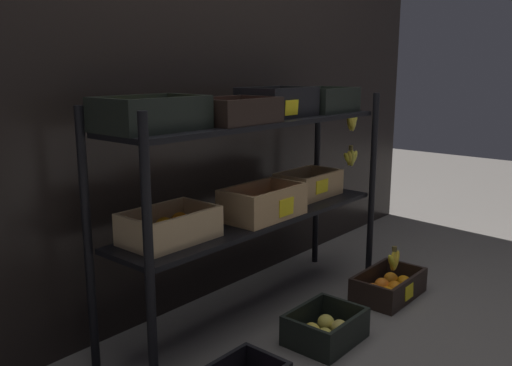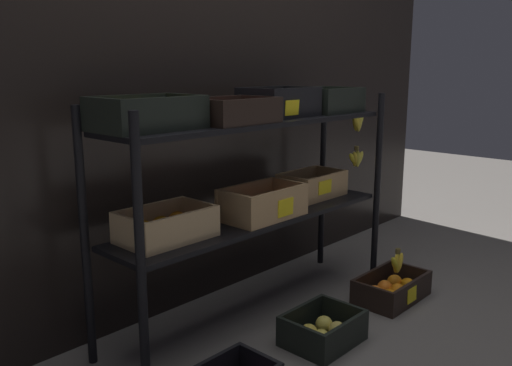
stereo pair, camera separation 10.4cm
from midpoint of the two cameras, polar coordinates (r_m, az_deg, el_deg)
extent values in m
plane|color=#605B56|center=(2.50, 1.22, -13.62)|extent=(10.00, 10.00, 0.00)
cube|color=black|center=(2.52, -5.06, 8.99)|extent=(3.84, 0.12, 1.90)
cylinder|color=black|center=(1.75, -10.46, -8.38)|extent=(0.03, 0.03, 0.96)
cylinder|color=black|center=(2.81, 13.76, -0.64)|extent=(0.03, 0.03, 0.96)
cylinder|color=black|center=(2.02, -16.30, -5.82)|extent=(0.03, 0.03, 0.96)
cylinder|color=black|center=(2.99, 8.05, 0.35)|extent=(0.03, 0.03, 0.96)
cube|color=black|center=(2.34, 1.27, -3.73)|extent=(1.41, 0.31, 0.02)
cube|color=black|center=(2.26, 1.32, 6.46)|extent=(1.41, 0.31, 0.02)
cube|color=tan|center=(2.05, -8.01, -5.78)|extent=(0.34, 0.22, 0.01)
cube|color=tan|center=(1.95, -6.14, -4.79)|extent=(0.34, 0.02, 0.11)
cube|color=tan|center=(2.11, -9.84, -3.62)|extent=(0.34, 0.02, 0.11)
cube|color=tan|center=(1.93, -11.83, -5.14)|extent=(0.02, 0.19, 0.11)
cube|color=tan|center=(2.13, -4.64, -3.30)|extent=(0.02, 0.19, 0.11)
sphere|color=orange|center=(1.97, -9.39, -5.27)|extent=(0.07, 0.07, 0.07)
sphere|color=orange|center=(2.01, -7.51, -4.82)|extent=(0.07, 0.07, 0.07)
sphere|color=orange|center=(2.06, -6.01, -4.34)|extent=(0.07, 0.07, 0.07)
sphere|color=orange|center=(2.01, -10.38, -4.94)|extent=(0.07, 0.07, 0.07)
sphere|color=orange|center=(2.05, -8.57, -4.49)|extent=(0.07, 0.07, 0.07)
sphere|color=orange|center=(2.11, -6.93, -4.00)|extent=(0.07, 0.07, 0.07)
cube|color=tan|center=(2.31, 2.02, -3.52)|extent=(0.36, 0.21, 0.01)
cube|color=tan|center=(2.24, 3.93, -2.30)|extent=(0.36, 0.02, 0.12)
cube|color=tan|center=(2.36, 0.24, -1.49)|extent=(0.36, 0.02, 0.12)
cube|color=tan|center=(2.17, -0.97, -2.70)|extent=(0.02, 0.18, 0.12)
cube|color=tan|center=(2.43, 4.72, -1.15)|extent=(0.02, 0.18, 0.12)
sphere|color=orange|center=(2.22, 0.85, -3.27)|extent=(0.06, 0.06, 0.06)
sphere|color=orange|center=(2.27, 2.08, -2.93)|extent=(0.06, 0.06, 0.06)
sphere|color=orange|center=(2.31, 3.13, -2.62)|extent=(0.06, 0.06, 0.06)
sphere|color=orange|center=(2.36, 4.16, -2.34)|extent=(0.06, 0.06, 0.06)
sphere|color=orange|center=(2.25, -0.19, -3.03)|extent=(0.06, 0.06, 0.06)
sphere|color=orange|center=(2.30, 0.97, -2.71)|extent=(0.06, 0.06, 0.06)
sphere|color=orange|center=(2.35, 2.00, -2.37)|extent=(0.06, 0.06, 0.06)
sphere|color=orange|center=(2.40, 2.98, -2.07)|extent=(0.06, 0.06, 0.06)
cube|color=yellow|center=(2.25, 4.49, -2.61)|extent=(0.10, 0.01, 0.07)
cube|color=tan|center=(2.70, 7.04, -1.30)|extent=(0.33, 0.20, 0.01)
cube|color=tan|center=(2.64, 8.72, -0.31)|extent=(0.33, 0.02, 0.11)
cube|color=tan|center=(2.74, 5.50, 0.27)|extent=(0.33, 0.02, 0.11)
cube|color=tan|center=(2.56, 5.01, -0.56)|extent=(0.02, 0.17, 0.11)
cube|color=tan|center=(2.81, 8.96, 0.48)|extent=(0.02, 0.17, 0.11)
ellipsoid|color=brown|center=(2.61, 6.39, -0.88)|extent=(0.05, 0.05, 0.07)
ellipsoid|color=brown|center=(2.65, 7.11, -0.68)|extent=(0.05, 0.05, 0.07)
ellipsoid|color=brown|center=(2.70, 7.94, -0.48)|extent=(0.05, 0.05, 0.07)
ellipsoid|color=brown|center=(2.75, 8.61, -0.26)|extent=(0.05, 0.05, 0.07)
ellipsoid|color=brown|center=(2.64, 5.38, -0.69)|extent=(0.05, 0.05, 0.07)
ellipsoid|color=brown|center=(2.68, 6.19, -0.51)|extent=(0.05, 0.05, 0.07)
ellipsoid|color=brown|center=(2.74, 6.92, -0.26)|extent=(0.05, 0.05, 0.07)
ellipsoid|color=brown|center=(2.78, 7.69, -0.08)|extent=(0.05, 0.05, 0.07)
cube|color=yellow|center=(2.60, 8.47, -0.44)|extent=(0.10, 0.01, 0.06)
cube|color=black|center=(1.93, -9.92, 5.75)|extent=(0.37, 0.25, 0.01)
cube|color=black|center=(1.83, -7.78, 7.36)|extent=(0.37, 0.02, 0.11)
cube|color=black|center=(2.02, -11.99, 7.64)|extent=(0.37, 0.02, 0.11)
cube|color=black|center=(1.82, -14.43, 7.06)|extent=(0.02, 0.22, 0.11)
cube|color=black|center=(2.04, -5.99, 7.88)|extent=(0.02, 0.22, 0.11)
ellipsoid|color=yellow|center=(1.83, -11.90, 6.76)|extent=(0.06, 0.06, 0.08)
ellipsoid|color=yellow|center=(1.87, -10.02, 6.94)|extent=(0.06, 0.06, 0.08)
ellipsoid|color=yellow|center=(1.92, -8.50, 7.11)|extent=(0.06, 0.06, 0.08)
ellipsoid|color=yellow|center=(1.96, -6.81, 7.27)|extent=(0.06, 0.06, 0.08)
ellipsoid|color=yellow|center=(1.90, -13.32, 6.86)|extent=(0.06, 0.06, 0.08)
ellipsoid|color=yellow|center=(1.94, -11.41, 7.06)|extent=(0.06, 0.06, 0.08)
ellipsoid|color=yellow|center=(1.98, -9.82, 7.22)|extent=(0.06, 0.06, 0.08)
ellipsoid|color=yellow|center=(2.02, -8.27, 7.36)|extent=(0.06, 0.06, 0.08)
cube|color=black|center=(2.12, -1.03, 6.51)|extent=(0.33, 0.23, 0.01)
cube|color=black|center=(2.04, 1.19, 7.70)|extent=(0.33, 0.02, 0.09)
cube|color=black|center=(2.20, -3.11, 8.00)|extent=(0.33, 0.02, 0.09)
cube|color=black|center=(2.01, -4.17, 7.59)|extent=(0.02, 0.20, 0.09)
cube|color=black|center=(2.23, 1.78, 8.09)|extent=(0.02, 0.20, 0.09)
sphere|color=red|center=(2.06, -1.55, 7.50)|extent=(0.07, 0.07, 0.07)
sphere|color=red|center=(2.14, 0.51, 7.68)|extent=(0.07, 0.07, 0.07)
sphere|color=red|center=(2.10, -2.71, 7.60)|extent=(0.07, 0.07, 0.07)
sphere|color=red|center=(2.18, -0.48, 7.78)|extent=(0.07, 0.07, 0.07)
cube|color=black|center=(2.41, 3.67, 7.18)|extent=(0.33, 0.23, 0.01)
cube|color=black|center=(2.34, 5.75, 8.58)|extent=(0.33, 0.02, 0.12)
cube|color=black|center=(2.47, 1.74, 8.83)|extent=(0.33, 0.02, 0.12)
cube|color=black|center=(2.29, 1.20, 8.55)|extent=(0.02, 0.20, 0.12)
cube|color=black|center=(2.53, 5.95, 8.84)|extent=(0.02, 0.20, 0.12)
ellipsoid|color=#BEBB5F|center=(2.32, 3.08, 8.28)|extent=(0.07, 0.07, 0.09)
ellipsoid|color=tan|center=(2.38, 4.30, 8.36)|extent=(0.07, 0.07, 0.09)
ellipsoid|color=#AFAF50|center=(2.44, 5.44, 8.43)|extent=(0.07, 0.07, 0.09)
ellipsoid|color=#A6B160|center=(2.37, 1.87, 8.37)|extent=(0.07, 0.07, 0.09)
ellipsoid|color=#ABAF55|center=(2.43, 3.13, 8.45)|extent=(0.07, 0.07, 0.09)
ellipsoid|color=#A6AD4C|center=(2.48, 4.11, 8.52)|extent=(0.07, 0.07, 0.09)
cube|color=yellow|center=(2.29, 5.16, 7.95)|extent=(0.09, 0.01, 0.06)
cube|color=black|center=(2.67, 8.61, 7.56)|extent=(0.32, 0.24, 0.01)
cube|color=black|center=(2.60, 10.71, 8.68)|extent=(0.32, 0.02, 0.11)
cube|color=black|center=(2.73, 6.69, 8.97)|extent=(0.32, 0.02, 0.11)
cube|color=black|center=(2.54, 6.72, 8.73)|extent=(0.02, 0.21, 0.11)
cube|color=black|center=(2.79, 10.42, 8.92)|extent=(0.02, 0.21, 0.11)
sphere|color=#85C349|center=(2.60, 8.53, 8.38)|extent=(0.07, 0.07, 0.07)
sphere|color=#87B63C|center=(2.69, 9.91, 8.45)|extent=(0.07, 0.07, 0.07)
sphere|color=#87C042|center=(2.65, 7.36, 8.47)|extent=(0.07, 0.07, 0.07)
sphere|color=#80B037|center=(2.73, 8.67, 8.55)|extent=(0.07, 0.07, 0.07)
cylinder|color=brown|center=(2.89, 11.64, 3.62)|extent=(0.02, 0.02, 0.02)
ellipsoid|color=yellow|center=(2.88, 11.29, 2.49)|extent=(0.08, 0.03, 0.08)
ellipsoid|color=yellow|center=(2.88, 11.52, 2.50)|extent=(0.06, 0.03, 0.09)
ellipsoid|color=yellow|center=(2.89, 11.75, 2.51)|extent=(0.03, 0.03, 0.09)
ellipsoid|color=yellow|center=(2.91, 11.57, 2.57)|extent=(0.06, 0.03, 0.09)
ellipsoid|color=yellow|center=(2.90, 11.94, 2.55)|extent=(0.08, 0.03, 0.09)
cylinder|color=brown|center=(2.86, 11.84, 7.44)|extent=(0.02, 0.02, 0.02)
ellipsoid|color=yellow|center=(2.85, 11.67, 6.24)|extent=(0.08, 0.03, 0.09)
ellipsoid|color=gold|center=(2.87, 11.52, 6.28)|extent=(0.06, 0.03, 0.10)
ellipsoid|color=yellow|center=(2.87, 11.88, 6.26)|extent=(0.03, 0.03, 0.09)
ellipsoid|color=yellow|center=(2.87, 11.95, 6.28)|extent=(0.06, 0.03, 0.10)
ellipsoid|color=yellow|center=(2.89, 11.93, 6.31)|extent=(0.08, 0.03, 0.09)
cube|color=black|center=(2.29, 8.41, -16.24)|extent=(0.30, 0.24, 0.01)
cube|color=black|center=(2.21, 10.92, -15.63)|extent=(0.30, 0.02, 0.11)
cube|color=black|center=(2.32, 6.13, -14.04)|extent=(0.30, 0.02, 0.11)
cube|color=black|center=(2.15, 6.19, -16.18)|extent=(0.02, 0.21, 0.11)
cube|color=black|center=(2.37, 10.50, -13.58)|extent=(0.02, 0.21, 0.11)
sphere|color=gold|center=(2.22, 8.32, -16.00)|extent=(0.07, 0.07, 0.07)
sphere|color=#CEB651|center=(2.28, 9.94, -15.13)|extent=(0.07, 0.07, 0.07)
sphere|color=yellow|center=(2.25, 6.99, -15.50)|extent=(0.07, 0.07, 0.07)
sphere|color=#D8C64D|center=(2.32, 8.55, -14.62)|extent=(0.07, 0.07, 0.07)
cube|color=black|center=(2.73, 15.21, -11.67)|extent=(0.38, 0.23, 0.01)
cube|color=black|center=(2.66, 17.32, -11.01)|extent=(0.38, 0.02, 0.11)
cube|color=black|center=(2.75, 13.31, -10.01)|extent=(0.38, 0.02, 0.11)
cube|color=black|center=(2.56, 13.35, -11.75)|extent=(0.02, 0.20, 0.11)
cube|color=black|center=(2.85, 17.01, -9.38)|extent=(0.02, 0.20, 0.11)
sphere|color=orange|center=(2.63, 15.07, -11.59)|extent=(0.07, 0.07, 0.07)
sphere|color=orange|center=(2.70, 15.86, -10.98)|extent=(0.07, 0.07, 0.07)
sphere|color=orange|center=(2.77, 16.82, -10.38)|extent=(0.07, 0.07, 0.07)
sphere|color=orange|center=(2.65, 13.60, -11.30)|extent=(0.07, 0.07, 0.07)
sphere|color=orange|center=(2.72, 14.60, -10.71)|extent=(0.07, 0.07, 0.07)
sphere|color=orange|center=(2.80, 15.54, -10.09)|extent=(0.07, 0.07, 0.07)
cube|color=yellow|center=(2.64, 17.32, -11.27)|extent=(0.08, 0.01, 0.07)
cylinder|color=brown|center=(2.67, 15.91, -6.96)|extent=(0.02, 0.02, 0.02)
ellipsoid|color=yellow|center=(2.68, 15.62, -8.31)|extent=(0.08, 0.03, 0.10)
ellipsoid|color=yellow|center=(2.69, 15.79, -8.23)|extent=(0.05, 0.03, 0.10)
ellipsoid|color=yellow|center=(2.70, 15.76, -8.14)|extent=(0.05, 0.03, 0.10)
ellipsoid|color=yellow|center=(2.70, 16.06, -8.14)|extent=(0.07, 0.03, 0.10)
camera|label=1|loc=(0.05, -88.71, 0.28)|focal=37.73mm
camera|label=2|loc=(0.05, 91.29, -0.28)|focal=37.73mm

